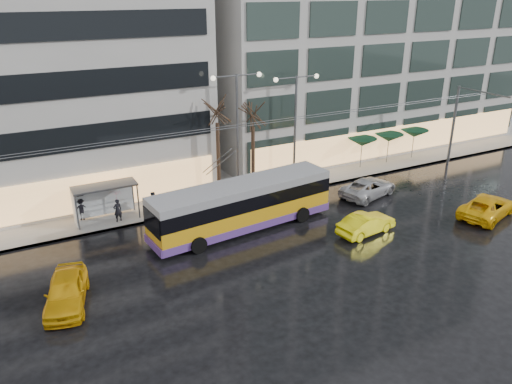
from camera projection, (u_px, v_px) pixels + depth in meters
ground at (288, 263)px, 28.90m from camera, size 140.00×140.00×0.00m
sidewalk at (221, 180)px, 41.20m from camera, size 80.00×10.00×0.15m
kerb at (249, 201)px, 37.14m from camera, size 80.00×0.10×0.15m
building_right at (359, 12)px, 47.81m from camera, size 32.00×14.00×25.00m
trolleybus at (243, 207)px, 32.46m from camera, size 12.76×5.26×5.83m
catenary at (242, 153)px, 34.21m from camera, size 42.24×5.12×7.00m
bus_shelter at (99, 195)px, 33.31m from camera, size 4.20×1.60×2.51m
street_lamp_near at (237, 118)px, 36.33m from camera, size 3.96×0.36×9.03m
street_lamp_far at (295, 114)px, 38.58m from camera, size 3.96×0.36×8.53m
tree_a at (217, 105)px, 35.43m from camera, size 3.20×3.20×8.40m
tree_b at (253, 109)px, 37.14m from camera, size 3.20×3.20×7.70m
parasol_a at (362, 142)px, 42.99m from camera, size 2.50×2.50×2.65m
parasol_b at (389, 138)px, 44.27m from camera, size 2.50×2.50×2.65m
parasol_c at (414, 133)px, 45.56m from camera, size 2.50×2.50×2.65m
taxi_a at (66, 291)px, 24.85m from camera, size 2.99×4.98×1.59m
taxi_b at (366, 224)px, 32.17m from camera, size 4.33×2.03×1.37m
taxi_c at (487, 207)px, 34.54m from camera, size 5.74×3.89×1.46m
sedan_silver at (368, 188)px, 37.95m from camera, size 5.44×3.54×1.39m
pedestrian_a at (117, 201)px, 33.23m from camera, size 1.15×1.17×2.19m
pedestrian_b at (153, 203)px, 34.56m from camera, size 0.97×0.87×1.62m
pedestrian_c at (80, 205)px, 33.57m from camera, size 1.08×0.88×2.11m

